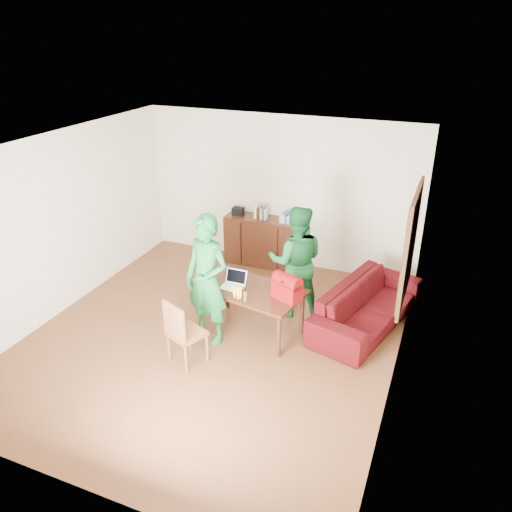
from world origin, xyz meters
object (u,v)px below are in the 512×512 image
at_px(chair, 187,344).
at_px(person_far, 296,261).
at_px(person_near, 207,280).
at_px(sofa, 367,305).
at_px(laptop, 232,285).
at_px(bottle, 245,295).
at_px(red_bag, 287,289).
at_px(table, 251,294).

xyz_separation_m(chair, person_far, (0.92, 1.73, 0.59)).
height_order(person_near, sofa, person_near).
height_order(person_near, person_far, person_near).
relative_size(chair, laptop, 2.99).
xyz_separation_m(bottle, sofa, (1.46, 1.13, -0.45)).
bearing_deg(red_bag, laptop, -158.59).
relative_size(table, person_near, 0.86).
distance_m(person_far, red_bag, 0.81).
xyz_separation_m(table, red_bag, (0.56, -0.07, 0.23)).
relative_size(person_far, red_bag, 4.41).
xyz_separation_m(person_near, bottle, (0.53, 0.08, -0.16)).
distance_m(chair, laptop, 1.06).
relative_size(table, red_bag, 4.07).
height_order(table, laptop, laptop).
distance_m(chair, person_far, 2.04).
xyz_separation_m(person_near, sofa, (1.99, 1.21, -0.61)).
bearing_deg(laptop, red_bag, 0.22).
distance_m(table, person_far, 0.88).
distance_m(person_far, laptop, 1.06).
bearing_deg(bottle, red_bag, 27.67).
relative_size(table, sofa, 0.73).
distance_m(laptop, red_bag, 0.82).
height_order(table, sofa, table).
height_order(chair, person_near, person_near).
bearing_deg(person_near, person_far, 64.35).
relative_size(person_near, sofa, 0.86).
distance_m(person_near, person_far, 1.45).
height_order(person_far, red_bag, person_far).
height_order(chair, sofa, chair).
distance_m(table, chair, 1.16).
bearing_deg(chair, person_near, 110.54).
relative_size(bottle, sofa, 0.08).
bearing_deg(person_far, sofa, 166.15).
bearing_deg(person_near, table, 53.89).
xyz_separation_m(table, sofa, (1.52, 0.80, -0.29)).
bearing_deg(laptop, person_far, 49.97).
xyz_separation_m(person_near, red_bag, (1.03, 0.34, -0.10)).
height_order(person_far, bottle, person_far).
xyz_separation_m(bottle, red_bag, (0.50, 0.26, 0.06)).
relative_size(table, person_far, 0.92).
height_order(person_far, laptop, person_far).
xyz_separation_m(table, person_near, (-0.47, -0.41, 0.32)).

